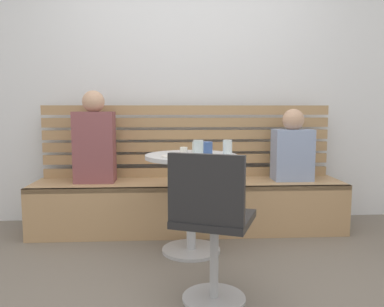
{
  "coord_description": "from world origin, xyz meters",
  "views": [
    {
      "loc": [
        -0.17,
        -2.15,
        1.07
      ],
      "look_at": [
        -0.01,
        0.66,
        0.75
      ],
      "focal_mm": 36.23,
      "sensor_mm": 36.0,
      "label": 1
    }
  ],
  "objects_px": {
    "person_adult": "(95,141)",
    "person_child_left": "(292,149)",
    "cafe_table": "(191,184)",
    "phone_on_table": "(215,157)",
    "cup_water_clear": "(227,147)",
    "booth_bench": "(189,206)",
    "cup_espresso_small": "(184,151)",
    "white_chair": "(211,223)",
    "plate_small": "(174,156)",
    "cup_mug_blue": "(207,148)",
    "cup_glass_tall": "(198,149)",
    "cup_glass_short": "(197,147)"
  },
  "relations": [
    {
      "from": "cup_mug_blue",
      "to": "person_child_left",
      "type": "bearing_deg",
      "value": 34.01
    },
    {
      "from": "person_adult",
      "to": "cup_glass_tall",
      "type": "distance_m",
      "value": 1.11
    },
    {
      "from": "cup_water_clear",
      "to": "cup_glass_tall",
      "type": "bearing_deg",
      "value": -150.92
    },
    {
      "from": "person_child_left",
      "to": "phone_on_table",
      "type": "height_order",
      "value": "person_child_left"
    },
    {
      "from": "cup_mug_blue",
      "to": "plate_small",
      "type": "bearing_deg",
      "value": -151.52
    },
    {
      "from": "plate_small",
      "to": "phone_on_table",
      "type": "xyz_separation_m",
      "value": [
        0.28,
        -0.04,
        -0.0
      ]
    },
    {
      "from": "cup_glass_short",
      "to": "plate_small",
      "type": "distance_m",
      "value": 0.37
    },
    {
      "from": "cup_glass_short",
      "to": "cup_mug_blue",
      "type": "bearing_deg",
      "value": -72.75
    },
    {
      "from": "plate_small",
      "to": "cafe_table",
      "type": "bearing_deg",
      "value": 48.59
    },
    {
      "from": "cafe_table",
      "to": "cup_water_clear",
      "type": "xyz_separation_m",
      "value": [
        0.26,
        -0.04,
        0.28
      ]
    },
    {
      "from": "plate_small",
      "to": "booth_bench",
      "type": "bearing_deg",
      "value": 78.09
    },
    {
      "from": "white_chair",
      "to": "cup_mug_blue",
      "type": "xyz_separation_m",
      "value": [
        0.05,
        0.79,
        0.32
      ]
    },
    {
      "from": "person_child_left",
      "to": "phone_on_table",
      "type": "distance_m",
      "value": 1.06
    },
    {
      "from": "person_child_left",
      "to": "cup_glass_short",
      "type": "bearing_deg",
      "value": -157.06
    },
    {
      "from": "cup_glass_short",
      "to": "cup_mug_blue",
      "type": "relative_size",
      "value": 0.84
    },
    {
      "from": "white_chair",
      "to": "phone_on_table",
      "type": "relative_size",
      "value": 6.07
    },
    {
      "from": "cup_glass_tall",
      "to": "cup_mug_blue",
      "type": "height_order",
      "value": "cup_glass_tall"
    },
    {
      "from": "cafe_table",
      "to": "person_child_left",
      "type": "xyz_separation_m",
      "value": [
        0.93,
        0.54,
        0.2
      ]
    },
    {
      "from": "person_child_left",
      "to": "cup_water_clear",
      "type": "bearing_deg",
      "value": -139.26
    },
    {
      "from": "cup_mug_blue",
      "to": "cup_espresso_small",
      "type": "bearing_deg",
      "value": 173.08
    },
    {
      "from": "white_chair",
      "to": "cup_glass_short",
      "type": "bearing_deg",
      "value": 90.26
    },
    {
      "from": "cup_water_clear",
      "to": "cup_espresso_small",
      "type": "distance_m",
      "value": 0.32
    },
    {
      "from": "person_adult",
      "to": "plate_small",
      "type": "distance_m",
      "value": 0.98
    },
    {
      "from": "cup_espresso_small",
      "to": "phone_on_table",
      "type": "relative_size",
      "value": 0.4
    },
    {
      "from": "booth_bench",
      "to": "cafe_table",
      "type": "xyz_separation_m",
      "value": [
        -0.01,
        -0.52,
        0.3
      ]
    },
    {
      "from": "white_chair",
      "to": "plate_small",
      "type": "xyz_separation_m",
      "value": [
        -0.19,
        0.66,
        0.28
      ]
    },
    {
      "from": "cup_glass_short",
      "to": "cup_espresso_small",
      "type": "distance_m",
      "value": 0.2
    },
    {
      "from": "booth_bench",
      "to": "cafe_table",
      "type": "distance_m",
      "value": 0.6
    },
    {
      "from": "person_adult",
      "to": "person_child_left",
      "type": "xyz_separation_m",
      "value": [
        1.74,
        -0.02,
        -0.08
      ]
    },
    {
      "from": "cup_glass_tall",
      "to": "cup_espresso_small",
      "type": "height_order",
      "value": "cup_glass_tall"
    },
    {
      "from": "phone_on_table",
      "to": "cup_mug_blue",
      "type": "bearing_deg",
      "value": 39.89
    },
    {
      "from": "person_child_left",
      "to": "cup_mug_blue",
      "type": "relative_size",
      "value": 6.68
    },
    {
      "from": "cup_mug_blue",
      "to": "plate_small",
      "type": "distance_m",
      "value": 0.28
    },
    {
      "from": "person_child_left",
      "to": "cup_espresso_small",
      "type": "relative_size",
      "value": 11.34
    },
    {
      "from": "white_chair",
      "to": "person_child_left",
      "type": "distance_m",
      "value": 1.62
    },
    {
      "from": "cafe_table",
      "to": "person_child_left",
      "type": "bearing_deg",
      "value": 29.96
    },
    {
      "from": "white_chair",
      "to": "cup_glass_tall",
      "type": "relative_size",
      "value": 7.08
    },
    {
      "from": "cup_espresso_small",
      "to": "plate_small",
      "type": "distance_m",
      "value": 0.17
    },
    {
      "from": "cup_water_clear",
      "to": "cafe_table",
      "type": "bearing_deg",
      "value": 171.51
    },
    {
      "from": "person_child_left",
      "to": "plate_small",
      "type": "distance_m",
      "value": 1.27
    },
    {
      "from": "cafe_table",
      "to": "person_child_left",
      "type": "height_order",
      "value": "person_child_left"
    },
    {
      "from": "white_chair",
      "to": "plate_small",
      "type": "bearing_deg",
      "value": 106.19
    },
    {
      "from": "cafe_table",
      "to": "cup_espresso_small",
      "type": "height_order",
      "value": "cup_espresso_small"
    },
    {
      "from": "plate_small",
      "to": "phone_on_table",
      "type": "distance_m",
      "value": 0.29
    },
    {
      "from": "cup_glass_tall",
      "to": "cup_espresso_small",
      "type": "xyz_separation_m",
      "value": [
        -0.1,
        0.17,
        -0.03
      ]
    },
    {
      "from": "cup_glass_tall",
      "to": "cup_water_clear",
      "type": "xyz_separation_m",
      "value": [
        0.22,
        0.12,
        -0.01
      ]
    },
    {
      "from": "cup_glass_short",
      "to": "cup_water_clear",
      "type": "bearing_deg",
      "value": -45.17
    },
    {
      "from": "person_child_left",
      "to": "cup_water_clear",
      "type": "distance_m",
      "value": 0.89
    },
    {
      "from": "cup_glass_tall",
      "to": "phone_on_table",
      "type": "height_order",
      "value": "cup_glass_tall"
    },
    {
      "from": "person_child_left",
      "to": "cup_espresso_small",
      "type": "height_order",
      "value": "person_child_left"
    }
  ]
}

